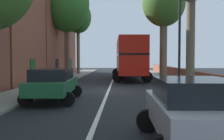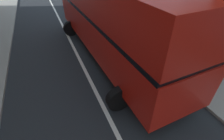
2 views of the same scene
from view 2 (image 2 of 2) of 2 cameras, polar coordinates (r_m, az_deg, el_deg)
The scene contains 1 object.
double_decker_bus at distance 8.51m, azimuth -1.18°, elevation 18.91°, with size 3.82×10.99×4.06m.
Camera 2 is at (-1.37, 1.86, 4.91)m, focal length 25.99 mm.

